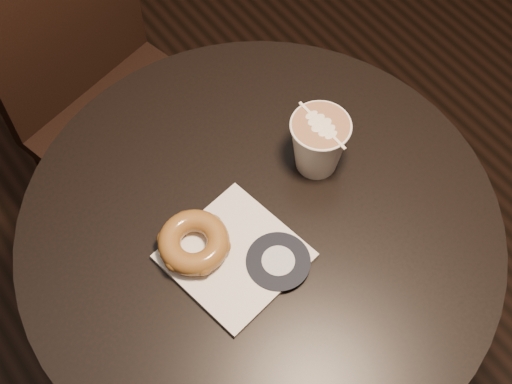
% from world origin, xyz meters
% --- Properties ---
extents(cafe_table, '(0.70, 0.70, 0.75)m').
position_xyz_m(cafe_table, '(0.00, 0.00, 0.55)').
color(cafe_table, black).
rests_on(cafe_table, ground).
extents(chair, '(0.44, 0.44, 0.93)m').
position_xyz_m(chair, '(0.02, 0.56, 0.52)').
color(chair, black).
rests_on(chair, ground).
extents(pastry_bag, '(0.19, 0.19, 0.01)m').
position_xyz_m(pastry_bag, '(-0.06, -0.02, 0.75)').
color(pastry_bag, silver).
rests_on(pastry_bag, cafe_table).
extents(doughnut, '(0.10, 0.10, 0.03)m').
position_xyz_m(doughnut, '(-0.10, 0.02, 0.77)').
color(doughnut, brown).
rests_on(doughnut, pastry_bag).
extents(latte_cup, '(0.09, 0.09, 0.10)m').
position_xyz_m(latte_cup, '(0.13, 0.03, 0.80)').
color(latte_cup, silver).
rests_on(latte_cup, cafe_table).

